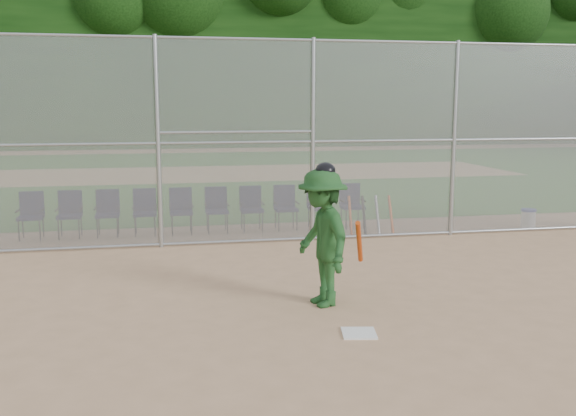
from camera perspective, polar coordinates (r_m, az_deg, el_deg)
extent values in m
plane|color=tan|center=(8.10, 3.53, -10.53)|extent=(100.00, 100.00, 0.00)
plane|color=#255C1B|center=(25.59, -6.83, 3.07)|extent=(100.00, 100.00, 0.00)
plane|color=tan|center=(25.58, -6.83, 3.08)|extent=(24.00, 24.00, 0.00)
cube|color=gray|center=(12.54, -2.25, 5.87)|extent=(16.00, 0.02, 4.00)
cylinder|color=#9EA3A8|center=(12.58, -2.31, 14.78)|extent=(16.00, 0.05, 0.05)
cube|color=black|center=(42.50, -8.84, 12.89)|extent=(80.00, 5.00, 11.00)
cube|color=white|center=(7.91, 6.33, -11.00)|extent=(0.47, 0.47, 0.02)
imported|color=#1D481E|center=(8.72, 3.05, -2.65)|extent=(0.92, 1.33, 1.88)
ellipsoid|color=black|center=(8.58, 3.10, 3.32)|extent=(0.27, 0.30, 0.23)
cylinder|color=#CC4613|center=(8.45, 6.35, -3.03)|extent=(0.30, 0.61, 0.66)
cylinder|color=white|center=(15.30, 20.58, -0.95)|extent=(0.31, 0.31, 0.37)
cylinder|color=#24349D|center=(15.27, 20.62, -0.18)|extent=(0.33, 0.33, 0.05)
cylinder|color=#D84C14|center=(13.48, 5.55, -0.71)|extent=(0.06, 0.31, 0.83)
cylinder|color=black|center=(13.57, 6.76, -0.68)|extent=(0.06, 0.33, 0.82)
cylinder|color=#B2B2B7|center=(13.67, 7.96, -0.65)|extent=(0.06, 0.36, 0.81)
cylinder|color=#D84C14|center=(13.77, 9.13, -0.63)|extent=(0.06, 0.39, 0.81)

